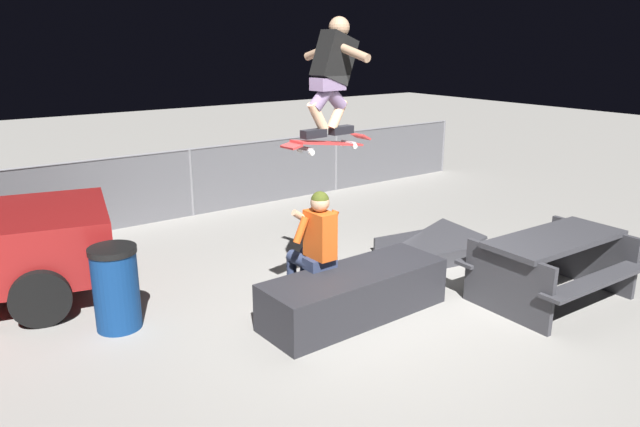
# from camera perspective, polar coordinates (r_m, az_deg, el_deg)

# --- Properties ---
(ground_plane) EXTENTS (40.00, 40.00, 0.00)m
(ground_plane) POSITION_cam_1_polar(r_m,az_deg,el_deg) (6.48, 4.68, -9.45)
(ground_plane) COLOR gray
(ledge_box_main) EXTENTS (2.09, 0.77, 0.50)m
(ledge_box_main) POSITION_cam_1_polar(r_m,az_deg,el_deg) (6.29, 3.36, -7.74)
(ledge_box_main) COLOR #28282D
(ledge_box_main) RESTS_ON ground
(person_sitting_on_ledge) EXTENTS (0.59, 0.76, 1.34)m
(person_sitting_on_ledge) POSITION_cam_1_polar(r_m,az_deg,el_deg) (6.27, -0.60, -2.90)
(person_sitting_on_ledge) COLOR #2D3856
(person_sitting_on_ledge) RESTS_ON ground
(skateboard) EXTENTS (1.03, 0.28, 0.14)m
(skateboard) POSITION_cam_1_polar(r_m,az_deg,el_deg) (5.85, 0.75, 6.81)
(skateboard) COLOR #B72D2D
(skater_airborne) EXTENTS (0.63, 0.89, 1.12)m
(skater_airborne) POSITION_cam_1_polar(r_m,az_deg,el_deg) (5.81, 1.20, 13.57)
(skater_airborne) COLOR black
(kicker_ramp) EXTENTS (1.33, 1.12, 0.44)m
(kicker_ramp) POSITION_cam_1_polar(r_m,az_deg,el_deg) (8.16, 10.59, -3.59)
(kicker_ramp) COLOR #38383D
(kicker_ramp) RESTS_ON ground
(picnic_table_back) EXTENTS (1.73, 1.38, 0.75)m
(picnic_table_back) POSITION_cam_1_polar(r_m,az_deg,el_deg) (7.07, 21.62, -3.98)
(picnic_table_back) COLOR #38383D
(picnic_table_back) RESTS_ON ground
(trash_bin) EXTENTS (0.47, 0.47, 0.87)m
(trash_bin) POSITION_cam_1_polar(r_m,az_deg,el_deg) (6.30, -19.12, -6.80)
(trash_bin) COLOR navy
(trash_bin) RESTS_ON ground
(fence_back) EXTENTS (12.05, 0.05, 1.14)m
(fence_back) POSITION_cam_1_polar(r_m,az_deg,el_deg) (9.96, -12.33, 3.21)
(fence_back) COLOR slate
(fence_back) RESTS_ON ground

